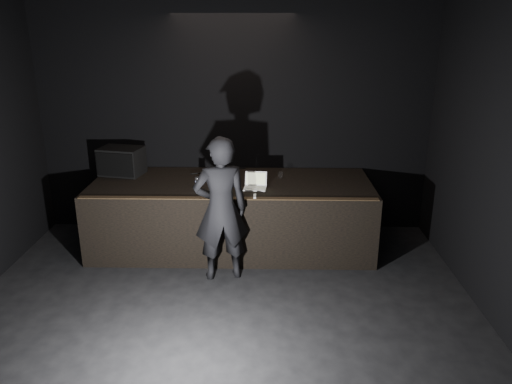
{
  "coord_description": "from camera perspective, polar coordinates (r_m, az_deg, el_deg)",
  "views": [
    {
      "loc": [
        0.5,
        -4.08,
        3.18
      ],
      "look_at": [
        0.36,
        2.3,
        1.0
      ],
      "focal_mm": 35.0,
      "sensor_mm": 36.0,
      "label": 1
    }
  ],
  "objects": [
    {
      "name": "wii_remote",
      "position": [
        6.53,
        -0.14,
        -0.5
      ],
      "size": [
        0.04,
        0.15,
        0.03
      ],
      "primitive_type": "cube",
      "rotation": [
        0.0,
        0.0,
        0.01
      ],
      "color": "white",
      "rests_on": "stage_riser"
    },
    {
      "name": "cable",
      "position": [
        7.69,
        -4.25,
        2.43
      ],
      "size": [
        0.83,
        0.36,
        0.02
      ],
      "primitive_type": "cylinder",
      "rotation": [
        0.0,
        1.57,
        0.4
      ],
      "color": "black",
      "rests_on": "stage_riser"
    },
    {
      "name": "plastic_cup",
      "position": [
        7.34,
        2.83,
        1.95
      ],
      "size": [
        0.07,
        0.07,
        0.09
      ],
      "primitive_type": "cylinder",
      "color": "white",
      "rests_on": "stage_riser"
    },
    {
      "name": "person",
      "position": [
        6.3,
        -4.03,
        -1.98
      ],
      "size": [
        0.77,
        0.59,
        1.88
      ],
      "primitive_type": "imported",
      "rotation": [
        0.0,
        0.0,
        3.36
      ],
      "color": "black",
      "rests_on": "ground"
    },
    {
      "name": "room_walls",
      "position": [
        4.27,
        -5.54,
        3.08
      ],
      "size": [
        6.1,
        7.1,
        3.52
      ],
      "color": "black",
      "rests_on": "ground"
    },
    {
      "name": "ground",
      "position": [
        5.2,
        -4.8,
        -18.92
      ],
      "size": [
        7.0,
        7.0,
        0.0
      ],
      "primitive_type": "plane",
      "color": "black",
      "rests_on": "ground"
    },
    {
      "name": "riser_lip",
      "position": [
        6.49,
        -3.24,
        -0.71
      ],
      "size": [
        3.92,
        0.1,
        0.01
      ],
      "primitive_type": "cube",
      "color": "brown",
      "rests_on": "stage_riser"
    },
    {
      "name": "beer_can",
      "position": [
        6.87,
        -6.68,
        1.0
      ],
      "size": [
        0.07,
        0.07,
        0.17
      ],
      "color": "silver",
      "rests_on": "stage_riser"
    },
    {
      "name": "stage_monitor",
      "position": [
        7.74,
        -15.11,
        3.43
      ],
      "size": [
        0.69,
        0.56,
        0.41
      ],
      "rotation": [
        0.0,
        0.0,
        -0.2
      ],
      "color": "black",
      "rests_on": "stage_riser"
    },
    {
      "name": "laptop",
      "position": [
        6.9,
        -0.08,
        0.93
      ],
      "size": [
        0.33,
        0.3,
        0.21
      ],
      "rotation": [
        0.0,
        0.0,
        -0.09
      ],
      "color": "silver",
      "rests_on": "stage_riser"
    },
    {
      "name": "stage_riser",
      "position": [
        7.34,
        -2.75,
        -2.57
      ],
      "size": [
        4.0,
        1.5,
        1.0
      ],
      "primitive_type": "cube",
      "color": "black",
      "rests_on": "ground"
    }
  ]
}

